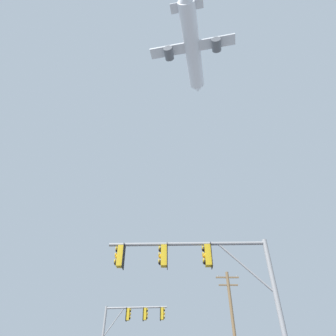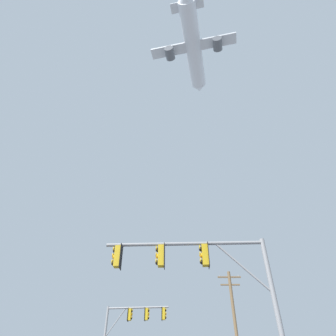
# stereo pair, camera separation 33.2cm
# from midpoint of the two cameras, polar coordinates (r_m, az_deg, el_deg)

# --- Properties ---
(signal_pole_near) EXTENTS (6.92, 0.59, 6.33)m
(signal_pole_near) POSITION_cam_midpoint_polar(r_m,az_deg,el_deg) (12.55, 6.67, -20.10)
(signal_pole_near) COLOR gray
(signal_pole_near) RESTS_ON ground
(signal_pole_far) EXTENTS (5.38, 0.80, 6.73)m
(signal_pole_far) POSITION_cam_midpoint_polar(r_m,az_deg,el_deg) (27.26, -8.43, -28.86)
(signal_pole_far) COLOR gray
(signal_pole_far) RESTS_ON ground
(utility_pole) EXTENTS (2.20, 0.28, 9.96)m
(utility_pole) POSITION_cam_midpoint_polar(r_m,az_deg,el_deg) (28.73, 12.62, -28.63)
(utility_pole) COLOR brown
(utility_pole) RESTS_ON ground
(airplane) EXTENTS (16.52, 21.38, 5.83)m
(airplane) POSITION_cam_midpoint_polar(r_m,az_deg,el_deg) (60.57, 4.71, 22.83)
(airplane) COLOR white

